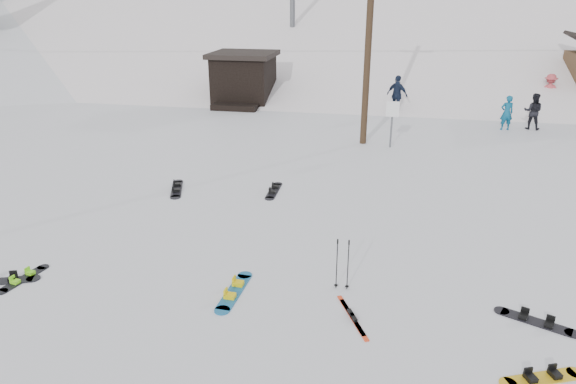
# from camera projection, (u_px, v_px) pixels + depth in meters

# --- Properties ---
(ground) EXTENTS (200.00, 200.00, 0.00)m
(ground) POSITION_uv_depth(u_px,v_px,m) (193.00, 362.00, 8.64)
(ground) COLOR silver
(ground) RESTS_ON ground
(ski_slope) EXTENTS (60.00, 85.24, 65.97)m
(ski_slope) POSITION_uv_depth(u_px,v_px,m) (362.00, 146.00, 63.24)
(ski_slope) COLOR white
(ski_slope) RESTS_ON ground
(ridge_left) EXTENTS (47.54, 95.03, 58.38)m
(ridge_left) POSITION_uv_depth(u_px,v_px,m) (64.00, 138.00, 63.01)
(ridge_left) COLOR silver
(ridge_left) RESTS_ON ground
(treeline_left) EXTENTS (20.00, 64.00, 10.00)m
(treeline_left) POSITION_uv_depth(u_px,v_px,m) (17.00, 53.00, 51.33)
(treeline_left) COLOR black
(treeline_left) RESTS_ON ground
(treeline_crest) EXTENTS (50.00, 6.00, 10.00)m
(treeline_crest) POSITION_uv_depth(u_px,v_px,m) (377.00, 28.00, 87.16)
(treeline_crest) COLOR black
(treeline_crest) RESTS_ON ski_slope
(utility_pole) EXTENTS (2.00, 0.26, 9.00)m
(utility_pole) POSITION_uv_depth(u_px,v_px,m) (369.00, 23.00, 19.35)
(utility_pole) COLOR #3A2819
(utility_pole) RESTS_ON ground
(trail_sign) EXTENTS (0.50, 0.09, 1.85)m
(trail_sign) POSITION_uv_depth(u_px,v_px,m) (392.00, 116.00, 20.01)
(trail_sign) COLOR #595B60
(trail_sign) RESTS_ON ground
(lift_hut) EXTENTS (3.40, 4.10, 2.75)m
(lift_hut) POSITION_uv_depth(u_px,v_px,m) (244.00, 78.00, 28.17)
(lift_hut) COLOR black
(lift_hut) RESTS_ON ground
(hero_snowboard) EXTENTS (0.39, 1.67, 0.12)m
(hero_snowboard) POSITION_uv_depth(u_px,v_px,m) (234.00, 291.00, 10.61)
(hero_snowboard) COLOR #1868A0
(hero_snowboard) RESTS_ON ground
(hero_skis) EXTENTS (0.72, 1.39, 0.08)m
(hero_skis) POSITION_uv_depth(u_px,v_px,m) (352.00, 317.00, 9.80)
(hero_skis) COLOR red
(hero_skis) RESTS_ON ground
(ski_poles) EXTENTS (0.31, 0.08, 1.13)m
(ski_poles) POSITION_uv_depth(u_px,v_px,m) (342.00, 264.00, 10.57)
(ski_poles) COLOR black
(ski_poles) RESTS_ON ground
(board_scatter_a) EXTENTS (1.48, 0.76, 0.11)m
(board_scatter_a) POSITION_uv_depth(u_px,v_px,m) (2.00, 281.00, 11.00)
(board_scatter_a) COLOR black
(board_scatter_a) RESTS_ON ground
(board_scatter_b) EXTENTS (0.77, 1.63, 0.12)m
(board_scatter_b) POSITION_uv_depth(u_px,v_px,m) (177.00, 189.00, 16.13)
(board_scatter_b) COLOR black
(board_scatter_b) RESTS_ON ground
(board_scatter_c) EXTENTS (0.46, 1.33, 0.09)m
(board_scatter_c) POSITION_uv_depth(u_px,v_px,m) (23.00, 278.00, 11.10)
(board_scatter_c) COLOR black
(board_scatter_c) RESTS_ON ground
(board_scatter_d) EXTENTS (1.42, 0.78, 0.11)m
(board_scatter_d) POSITION_uv_depth(u_px,v_px,m) (536.00, 321.00, 9.65)
(board_scatter_d) COLOR black
(board_scatter_d) RESTS_ON ground
(board_scatter_e) EXTENTS (1.41, 0.75, 0.10)m
(board_scatter_e) POSITION_uv_depth(u_px,v_px,m) (542.00, 378.00, 8.25)
(board_scatter_e) COLOR gold
(board_scatter_e) RESTS_ON ground
(board_scatter_f) EXTENTS (0.31, 1.55, 0.11)m
(board_scatter_f) POSITION_uv_depth(u_px,v_px,m) (274.00, 190.00, 15.98)
(board_scatter_f) COLOR black
(board_scatter_f) RESTS_ON ground
(skier_teal) EXTENTS (0.63, 0.47, 1.55)m
(skier_teal) POSITION_uv_depth(u_px,v_px,m) (507.00, 113.00, 22.81)
(skier_teal) COLOR navy
(skier_teal) RESTS_ON ground
(skier_dark) EXTENTS (0.92, 0.80, 1.62)m
(skier_dark) POSITION_uv_depth(u_px,v_px,m) (533.00, 111.00, 22.92)
(skier_dark) COLOR black
(skier_dark) RESTS_ON ground
(skier_pink) EXTENTS (1.23, 0.80, 1.80)m
(skier_pink) POSITION_uv_depth(u_px,v_px,m) (549.00, 91.00, 27.00)
(skier_pink) COLOR #BA4149
(skier_pink) RESTS_ON ground
(skier_navy) EXTENTS (1.22, 0.98, 1.94)m
(skier_navy) POSITION_uv_depth(u_px,v_px,m) (397.00, 95.00, 25.69)
(skier_navy) COLOR #151F36
(skier_navy) RESTS_ON ground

